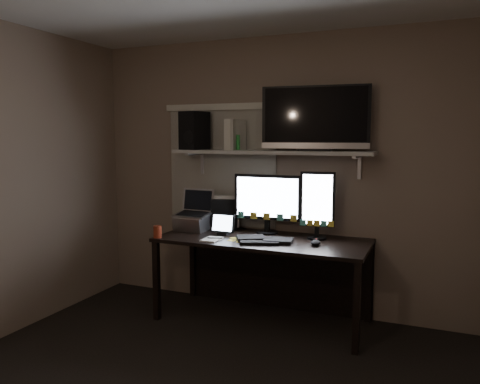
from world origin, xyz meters
The scene contains 18 objects.
back_wall centered at (0.00, 1.80, 1.25)m, with size 3.60×3.60×0.00m, color #7B6758.
window_blinds centered at (-0.55, 1.79, 1.30)m, with size 1.10×0.02×1.10m, color #B9B5A6.
desk centered at (0.00, 1.55, 0.55)m, with size 1.80×0.75×0.73m.
wall_shelf centered at (0.00, 1.62, 1.46)m, with size 1.80×0.35×0.03m, color #B3B3AE.
monitor_landscape centered at (-0.03, 1.65, 1.00)m, with size 0.62×0.07×0.55m, color black.
monitor_portrait centered at (0.44, 1.59, 1.02)m, with size 0.29×0.06×0.59m, color black.
keyboard centered at (0.05, 1.34, 0.74)m, with size 0.48×0.19×0.03m, color black.
mouse centered at (0.48, 1.35, 0.75)m, with size 0.08×0.12×0.04m, color black.
notepad centered at (-0.38, 1.21, 0.74)m, with size 0.14×0.19×0.01m, color silver.
tablet centered at (-0.37, 1.43, 0.83)m, with size 0.22×0.09×0.20m, color black.
file_sorter centered at (-0.47, 1.67, 0.89)m, with size 0.24×0.11×0.31m, color black.
laptop centered at (-0.72, 1.51, 0.92)m, with size 0.33×0.27×0.37m, color #ABABB0.
cup centered at (-0.85, 1.11, 0.78)m, with size 0.07×0.07×0.10m, color maroon.
sticky_notes centered at (-0.13, 1.33, 0.73)m, with size 0.28×0.20×0.00m, color gold, non-canonical shape.
tv centered at (0.39, 1.64, 1.75)m, with size 0.91×0.16×0.55m, color black.
game_console centered at (-0.34, 1.62, 1.62)m, with size 0.07×0.23×0.28m, color beige.
speaker centered at (-0.74, 1.60, 1.66)m, with size 0.19×0.23×0.35m, color black.
bottles centered at (-0.34, 1.57, 1.55)m, with size 0.21×0.05×0.13m, color #A50F0C, non-canonical shape.
Camera 1 is at (1.34, -2.29, 1.60)m, focal length 35.00 mm.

